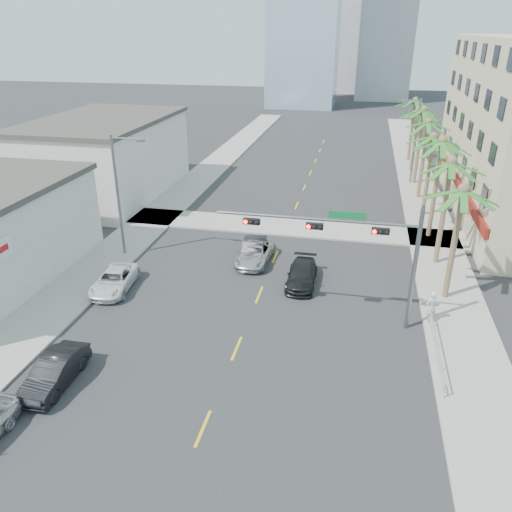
{
  "coord_description": "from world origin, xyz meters",
  "views": [
    {
      "loc": [
        5.61,
        -17.51,
        15.7
      ],
      "look_at": [
        0.13,
        8.38,
        3.5
      ],
      "focal_mm": 35.0,
      "sensor_mm": 36.0,
      "label": 1
    }
  ],
  "objects_px": {
    "car_lane_right": "(302,275)",
    "pedestrian": "(431,307)",
    "car_lane_center": "(255,254)",
    "car_parked_mid": "(55,372)",
    "traffic_signal_mast": "(356,242)",
    "car_lane_left": "(254,250)",
    "car_parked_far": "(114,280)"
  },
  "relations": [
    {
      "from": "car_lane_center",
      "to": "pedestrian",
      "type": "relative_size",
      "value": 2.49
    },
    {
      "from": "car_parked_far",
      "to": "pedestrian",
      "type": "distance_m",
      "value": 19.71
    },
    {
      "from": "car_parked_mid",
      "to": "car_parked_far",
      "type": "xyz_separation_m",
      "value": [
        -1.6,
        9.41,
        -0.06
      ]
    },
    {
      "from": "pedestrian",
      "to": "car_parked_mid",
      "type": "bearing_deg",
      "value": -14.52
    },
    {
      "from": "traffic_signal_mast",
      "to": "car_lane_center",
      "type": "relative_size",
      "value": 2.34
    },
    {
      "from": "car_lane_left",
      "to": "traffic_signal_mast",
      "type": "bearing_deg",
      "value": -49.62
    },
    {
      "from": "traffic_signal_mast",
      "to": "car_parked_far",
      "type": "height_order",
      "value": "traffic_signal_mast"
    },
    {
      "from": "traffic_signal_mast",
      "to": "car_lane_right",
      "type": "height_order",
      "value": "traffic_signal_mast"
    },
    {
      "from": "car_lane_right",
      "to": "car_lane_center",
      "type": "bearing_deg",
      "value": 144.1
    },
    {
      "from": "car_parked_far",
      "to": "traffic_signal_mast",
      "type": "bearing_deg",
      "value": -9.29
    },
    {
      "from": "car_lane_left",
      "to": "pedestrian",
      "type": "height_order",
      "value": "pedestrian"
    },
    {
      "from": "car_parked_far",
      "to": "car_lane_right",
      "type": "height_order",
      "value": "car_lane_right"
    },
    {
      "from": "car_parked_mid",
      "to": "car_lane_center",
      "type": "bearing_deg",
      "value": 66.1
    },
    {
      "from": "car_lane_right",
      "to": "pedestrian",
      "type": "distance_m",
      "value": 8.53
    },
    {
      "from": "car_lane_center",
      "to": "pedestrian",
      "type": "distance_m",
      "value": 13.07
    },
    {
      "from": "car_parked_far",
      "to": "car_lane_left",
      "type": "distance_m",
      "value": 10.2
    },
    {
      "from": "car_parked_far",
      "to": "car_parked_mid",
      "type": "bearing_deg",
      "value": -86.47
    },
    {
      "from": "car_parked_far",
      "to": "pedestrian",
      "type": "xyz_separation_m",
      "value": [
        19.7,
        -0.05,
        0.45
      ]
    },
    {
      "from": "car_parked_mid",
      "to": "car_lane_left",
      "type": "relative_size",
      "value": 0.98
    },
    {
      "from": "car_lane_left",
      "to": "car_lane_center",
      "type": "bearing_deg",
      "value": -73.66
    },
    {
      "from": "car_parked_mid",
      "to": "car_lane_center",
      "type": "relative_size",
      "value": 0.92
    },
    {
      "from": "car_lane_center",
      "to": "car_lane_right",
      "type": "distance_m",
      "value": 4.61
    },
    {
      "from": "traffic_signal_mast",
      "to": "pedestrian",
      "type": "relative_size",
      "value": 5.83
    },
    {
      "from": "car_lane_center",
      "to": "car_lane_right",
      "type": "bearing_deg",
      "value": -32.89
    },
    {
      "from": "car_lane_center",
      "to": "car_lane_right",
      "type": "relative_size",
      "value": 1.04
    },
    {
      "from": "traffic_signal_mast",
      "to": "car_lane_left",
      "type": "bearing_deg",
      "value": 134.98
    },
    {
      "from": "car_parked_far",
      "to": "car_lane_center",
      "type": "bearing_deg",
      "value": 30.17
    },
    {
      "from": "traffic_signal_mast",
      "to": "car_lane_right",
      "type": "xyz_separation_m",
      "value": [
        -3.32,
        4.14,
        -4.4
      ]
    },
    {
      "from": "car_parked_far",
      "to": "car_lane_right",
      "type": "xyz_separation_m",
      "value": [
        11.87,
        3.3,
        0.01
      ]
    },
    {
      "from": "car_parked_mid",
      "to": "car_lane_right",
      "type": "height_order",
      "value": "car_parked_mid"
    },
    {
      "from": "pedestrian",
      "to": "car_lane_center",
      "type": "bearing_deg",
      "value": -69.18
    },
    {
      "from": "traffic_signal_mast",
      "to": "car_parked_mid",
      "type": "relative_size",
      "value": 2.55
    }
  ]
}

